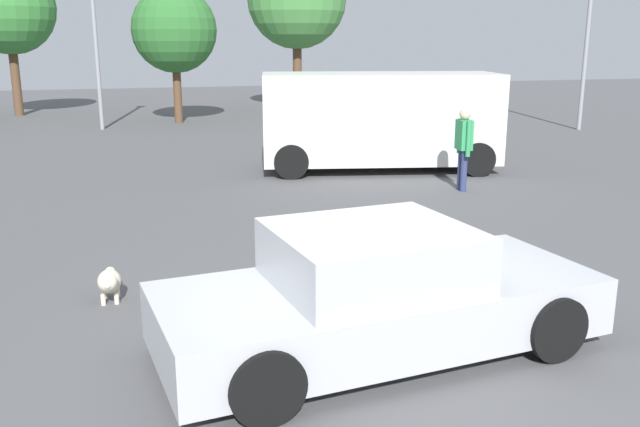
{
  "coord_description": "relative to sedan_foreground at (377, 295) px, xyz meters",
  "views": [
    {
      "loc": [
        -2.12,
        -5.73,
        2.95
      ],
      "look_at": [
        0.21,
        2.01,
        0.9
      ],
      "focal_mm": 38.25,
      "sensor_mm": 36.0,
      "label": 1
    }
  ],
  "objects": [
    {
      "name": "tree_far_right",
      "position": [
        -5.99,
        24.44,
        3.61
      ],
      "size": [
        3.61,
        3.61,
        6.01
      ],
      "color": "brown",
      "rests_on": "ground_plane"
    },
    {
      "name": "ground_plane",
      "position": [
        -0.18,
        -0.01,
        -0.58
      ],
      "size": [
        80.0,
        80.0,
        0.0
      ],
      "primitive_type": "plane",
      "color": "#515154"
    },
    {
      "name": "pedestrian",
      "position": [
        4.35,
        6.39,
        0.41
      ],
      "size": [
        0.29,
        0.57,
        1.66
      ],
      "rotation": [
        0.0,
        0.0,
        6.16
      ],
      "color": "navy",
      "rests_on": "ground_plane"
    },
    {
      "name": "tree_back_center",
      "position": [
        -0.01,
        20.06,
        2.74
      ],
      "size": [
        3.05,
        3.05,
        4.86
      ],
      "color": "brown",
      "rests_on": "ground_plane"
    },
    {
      "name": "dog",
      "position": [
        -2.5,
        2.07,
        -0.32
      ],
      "size": [
        0.29,
        0.65,
        0.42
      ],
      "rotation": [
        0.0,
        0.0,
        4.66
      ],
      "color": "beige",
      "rests_on": "ground_plane"
    },
    {
      "name": "van_white",
      "position": [
        3.59,
        9.02,
        0.63
      ],
      "size": [
        5.67,
        3.15,
        2.23
      ],
      "rotation": [
        0.0,
        0.0,
        -0.22
      ],
      "color": "silver",
      "rests_on": "ground_plane"
    },
    {
      "name": "sedan_foreground",
      "position": [
        0.0,
        0.0,
        0.0
      ],
      "size": [
        4.43,
        2.2,
        1.26
      ],
      "rotation": [
        0.0,
        0.0,
        0.11
      ],
      "color": "#B7BABF",
      "rests_on": "ground_plane"
    }
  ]
}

